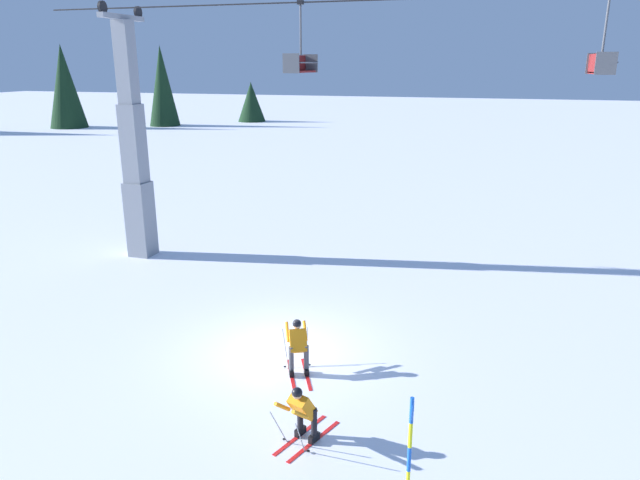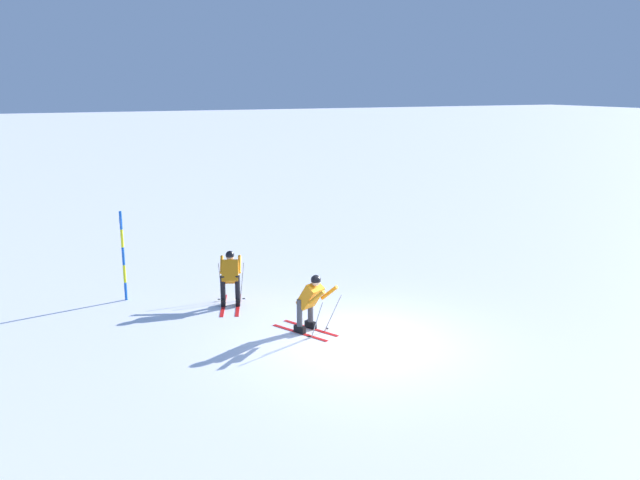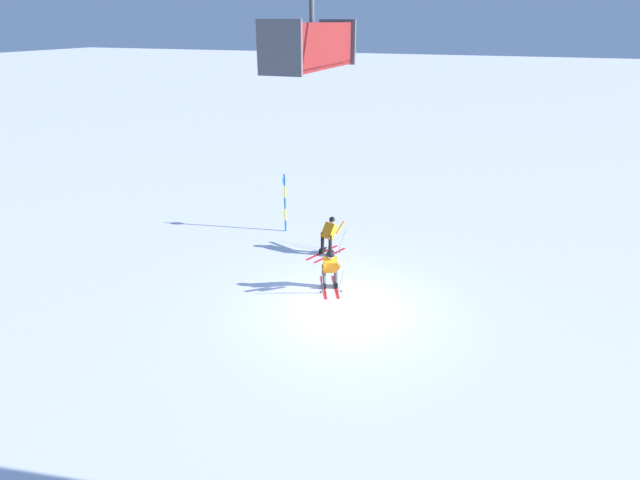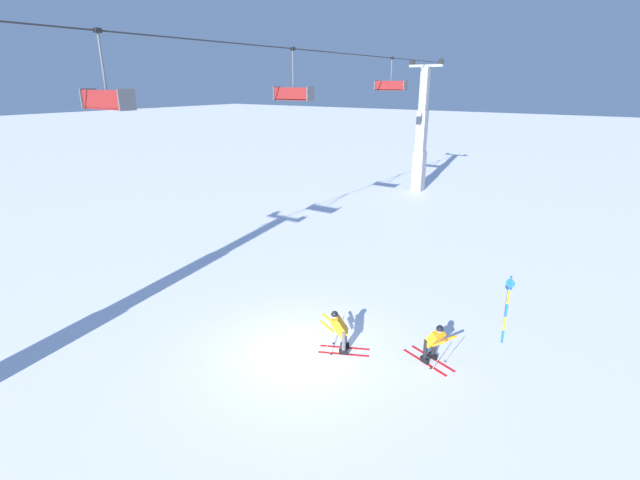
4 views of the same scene
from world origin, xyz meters
The scene contains 4 objects.
ground_plane centered at (0.00, 0.00, 0.00)m, with size 260.00×260.00×0.00m, color white.
skier_carving_main centered at (0.85, -0.97, 0.79)m, with size 1.22×1.69×1.52m.
trail_marker_pole centered at (4.31, -5.15, 1.28)m, with size 0.07×0.28×2.38m.
skier_distant_uphill centered at (1.89, -3.71, 0.77)m, with size 1.11×1.79×1.49m.
Camera 2 is at (6.62, 11.96, 5.54)m, focal length 36.92 mm.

